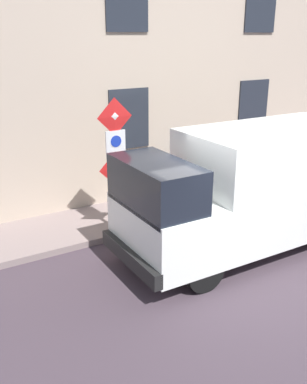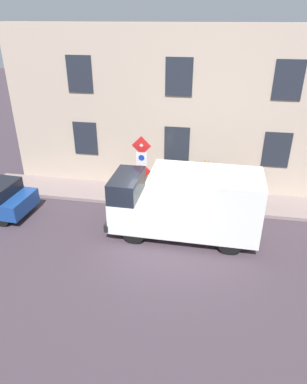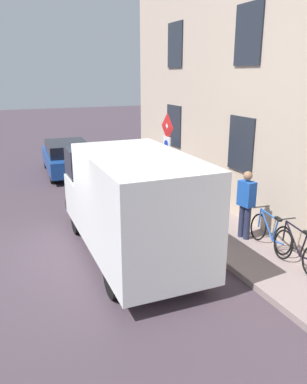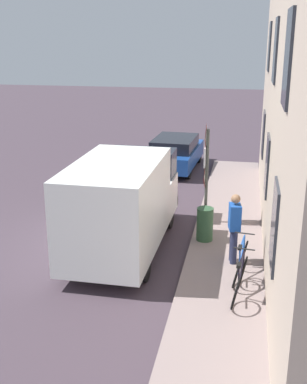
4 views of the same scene
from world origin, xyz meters
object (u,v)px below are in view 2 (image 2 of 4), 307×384
delivery_van (187,203)px  bicycle_black (242,190)px  bicycle_blue (222,188)px  sign_post_stacked (142,163)px  litter_bin (175,193)px  pedestrian (205,177)px

delivery_van → bicycle_black: (3.04, -2.12, -0.82)m
bicycle_black → bicycle_blue: 0.87m
sign_post_stacked → bicycle_black: sign_post_stacked is taller
bicycle_black → bicycle_blue: same height
sign_post_stacked → bicycle_blue: (1.13, -3.30, -1.39)m
sign_post_stacked → litter_bin: size_ratio=3.10×
bicycle_black → bicycle_blue: (-0.00, 0.87, 0.00)m
bicycle_blue → pedestrian: bearing=21.8°
pedestrian → sign_post_stacked: bearing=-78.9°
sign_post_stacked → bicycle_blue: size_ratio=1.62×
litter_bin → bicycle_black: bearing=-70.8°
pedestrian → litter_bin: (-0.79, 1.21, -0.48)m
sign_post_stacked → litter_bin: sign_post_stacked is taller
sign_post_stacked → pedestrian: size_ratio=1.62×
bicycle_black → pedestrian: 1.72m
bicycle_blue → pedestrian: size_ratio=1.00×
litter_bin → delivery_van: bearing=-161.2°
bicycle_blue → bicycle_black: bearing=-172.8°
bicycle_black → bicycle_blue: size_ratio=1.00×
bicycle_blue → litter_bin: size_ratio=1.91×
sign_post_stacked → delivery_van: (-1.90, -2.05, -0.57)m
delivery_van → litter_bin: (2.05, 0.70, -0.74)m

